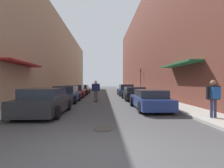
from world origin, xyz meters
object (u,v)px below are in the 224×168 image
manhole_cover (103,129)px  parked_car_left_0 (45,102)px  traffic_light (141,78)px  parked_car_left_3 (82,90)px  parked_car_left_1 (67,95)px  parked_car_left_2 (75,91)px  skateboarder (96,89)px  parked_car_right_2 (126,90)px  parked_car_right_1 (134,93)px  parked_car_right_0 (150,100)px  pedestrian (214,94)px

manhole_cover → parked_car_left_0: bearing=135.2°
traffic_light → parked_car_left_3: bearing=-178.7°
parked_car_left_1 → parked_car_left_3: bearing=90.3°
parked_car_left_0 → parked_car_left_1: (-0.05, 5.40, 0.00)m
parked_car_left_1 → parked_car_left_2: 5.07m
parked_car_left_0 → parked_car_left_1: size_ratio=1.03×
parked_car_left_1 → skateboarder: skateboarder is taller
parked_car_left_2 → parked_car_left_3: parked_car_left_2 is taller
traffic_light → parked_car_left_2: bearing=-146.7°
parked_car_right_2 → parked_car_right_1: bearing=-89.0°
parked_car_right_0 → parked_car_right_2: (0.01, 11.14, 0.08)m
parked_car_left_3 → parked_car_right_2: (5.85, -3.26, 0.05)m
parked_car_left_2 → parked_car_right_2: parked_car_right_2 is taller
parked_car_left_0 → pedestrian: bearing=-13.3°
skateboarder → pedestrian: 9.35m
parked_car_left_0 → parked_car_left_1: bearing=90.5°
parked_car_right_1 → parked_car_right_0: bearing=-91.0°
parked_car_left_2 → parked_car_right_1: 6.75m
parked_car_right_1 → parked_car_right_2: bearing=91.0°
parked_car_left_1 → parked_car_right_2: (5.80, 7.18, 0.03)m
parked_car_left_1 → manhole_cover: parked_car_left_1 is taller
parked_car_left_3 → traffic_light: traffic_light is taller
parked_car_left_1 → parked_car_left_3: 10.44m
pedestrian → parked_car_right_2: bearing=97.4°
parked_car_left_0 → parked_car_left_2: parked_car_left_0 is taller
parked_car_left_1 → pedestrian: 10.53m
parked_car_right_0 → pedestrian: bearing=-59.7°
parked_car_left_3 → parked_car_right_1: parked_car_left_3 is taller
skateboarder → traffic_light: (6.03, 10.14, 1.18)m
parked_car_left_3 → pedestrian: size_ratio=2.99×
parked_car_left_0 → skateboarder: 6.35m
traffic_light → skateboarder: bearing=-120.8°
parked_car_left_1 → traffic_light: (8.39, 10.63, 1.64)m
parked_car_left_3 → skateboarder: 10.25m
parked_car_left_1 → traffic_light: 13.65m
parked_car_left_0 → manhole_cover: 4.19m
skateboarder → parked_car_left_1: bearing=-168.3°
parked_car_right_1 → manhole_cover: parked_car_right_1 is taller
parked_car_left_0 → parked_car_left_1: parked_car_left_1 is taller
parked_car_right_1 → manhole_cover: 10.67m
traffic_light → pedestrian: bearing=-92.3°
skateboarder → parked_car_left_2: bearing=118.1°
parked_car_left_1 → skateboarder: bearing=11.7°
parked_car_right_0 → parked_car_right_1: 5.89m
parked_car_left_3 → manhole_cover: (3.04, -18.76, -0.61)m
parked_car_right_1 → parked_car_left_2: bearing=152.3°
parked_car_left_2 → traffic_light: (8.48, 5.56, 1.64)m
parked_car_left_0 → pedestrian: pedestrian is taller
skateboarder → manhole_cover: skateboarder is taller
parked_car_right_0 → parked_car_right_2: bearing=89.9°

